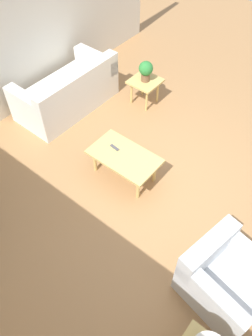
# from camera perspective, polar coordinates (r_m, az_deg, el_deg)

# --- Properties ---
(ground_plane) EXTENTS (14.00, 14.00, 0.00)m
(ground_plane) POSITION_cam_1_polar(r_m,az_deg,el_deg) (5.05, 4.59, -2.79)
(ground_plane) COLOR #A87A4C
(wall_right) EXTENTS (0.12, 7.20, 2.70)m
(wall_right) POSITION_cam_1_polar(r_m,az_deg,el_deg) (5.97, -20.71, 20.52)
(wall_right) COLOR silver
(wall_right) RESTS_ON ground_plane
(sofa) EXTENTS (0.96, 1.86, 0.86)m
(sofa) POSITION_cam_1_polar(r_m,az_deg,el_deg) (6.21, -10.05, 12.76)
(sofa) COLOR white
(sofa) RESTS_ON ground_plane
(armchair) EXTENTS (1.03, 0.98, 0.79)m
(armchair) POSITION_cam_1_polar(r_m,az_deg,el_deg) (4.11, 16.61, -17.96)
(armchair) COLOR silver
(armchair) RESTS_ON ground_plane
(coffee_table) EXTENTS (1.04, 0.61, 0.45)m
(coffee_table) POSITION_cam_1_polar(r_m,az_deg,el_deg) (4.84, -0.31, 1.78)
(coffee_table) COLOR tan
(coffee_table) RESTS_ON ground_plane
(side_table_plant) EXTENTS (0.52, 0.52, 0.48)m
(side_table_plant) POSITION_cam_1_polar(r_m,az_deg,el_deg) (6.20, 3.34, 14.43)
(side_table_plant) COLOR tan
(side_table_plant) RESTS_ON ground_plane
(potted_plant) EXTENTS (0.25, 0.25, 0.38)m
(potted_plant) POSITION_cam_1_polar(r_m,az_deg,el_deg) (6.04, 3.47, 16.68)
(potted_plant) COLOR brown
(potted_plant) RESTS_ON side_table_plant
(remote_control) EXTENTS (0.16, 0.06, 0.02)m
(remote_control) POSITION_cam_1_polar(r_m,az_deg,el_deg) (4.90, -2.00, 3.58)
(remote_control) COLOR #4C4C51
(remote_control) RESTS_ON coffee_table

